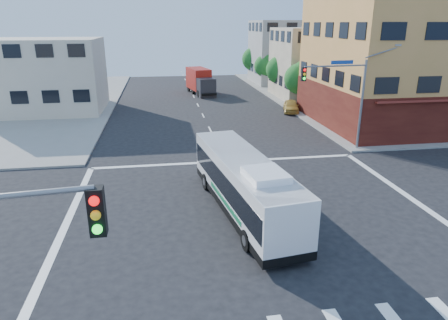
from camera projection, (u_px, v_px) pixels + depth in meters
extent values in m
plane|color=black|center=(256.00, 222.00, 20.23)|extent=(120.00, 120.00, 0.00)
cube|color=gray|center=(435.00, 92.00, 58.08)|extent=(50.00, 50.00, 0.15)
cube|color=#D8934D|center=(417.00, 51.00, 38.19)|extent=(18.00, 15.00, 14.00)
cube|color=#5A1F14|center=(409.00, 103.00, 39.82)|extent=(18.09, 15.08, 4.00)
cube|color=beige|center=(322.00, 63.00, 53.04)|extent=(12.00, 10.00, 9.00)
cube|color=#979692|center=(290.00, 52.00, 65.95)|extent=(12.00, 10.00, 10.00)
cube|color=beige|center=(46.00, 76.00, 44.42)|extent=(12.00, 10.00, 8.00)
cylinder|color=gray|center=(361.00, 106.00, 30.78)|extent=(0.18, 0.18, 7.00)
cylinder|color=gray|center=(336.00, 66.00, 29.16)|extent=(5.01, 0.62, 0.12)
cube|color=black|center=(304.00, 74.00, 28.72)|extent=(0.32, 0.30, 1.00)
sphere|color=#FF0C0C|center=(305.00, 70.00, 28.47)|extent=(0.20, 0.20, 0.20)
sphere|color=yellow|center=(305.00, 74.00, 28.56)|extent=(0.20, 0.20, 0.20)
sphere|color=#19FF33|center=(304.00, 78.00, 28.66)|extent=(0.20, 0.20, 0.20)
cube|color=navy|center=(342.00, 62.00, 29.20)|extent=(1.80, 0.22, 0.28)
cube|color=gray|center=(398.00, 45.00, 29.92)|extent=(0.50, 0.22, 0.14)
cube|color=black|center=(97.00, 211.00, 7.76)|extent=(0.32, 0.30, 1.00)
sphere|color=#FF0C0C|center=(94.00, 201.00, 7.51)|extent=(0.20, 0.20, 0.20)
sphere|color=yellow|center=(96.00, 215.00, 7.60)|extent=(0.20, 0.20, 0.20)
sphere|color=#19FF33|center=(97.00, 229.00, 7.70)|extent=(0.20, 0.20, 0.20)
cylinder|color=#3B2915|center=(298.00, 99.00, 47.81)|extent=(0.28, 0.28, 1.92)
sphere|color=#17531C|center=(299.00, 79.00, 47.03)|extent=(3.60, 3.60, 3.60)
sphere|color=#17531C|center=(304.00, 71.00, 46.52)|extent=(2.52, 2.52, 2.52)
cylinder|color=#3B2915|center=(279.00, 88.00, 55.27)|extent=(0.28, 0.28, 1.99)
sphere|color=#17531C|center=(280.00, 70.00, 54.45)|extent=(3.80, 3.80, 3.80)
sphere|color=#17531C|center=(284.00, 63.00, 53.92)|extent=(2.66, 2.66, 2.66)
cylinder|color=#3B2915|center=(265.00, 81.00, 62.76)|extent=(0.28, 0.28, 1.89)
sphere|color=#17531C|center=(265.00, 66.00, 62.01)|extent=(3.40, 3.40, 3.40)
sphere|color=#17531C|center=(268.00, 60.00, 61.52)|extent=(2.38, 2.38, 2.38)
cylinder|color=#3B2915|center=(253.00, 74.00, 70.21)|extent=(0.28, 0.28, 2.03)
sphere|color=#17531C|center=(253.00, 59.00, 69.36)|extent=(4.00, 4.00, 4.00)
sphere|color=#17531C|center=(256.00, 53.00, 68.81)|extent=(2.80, 2.80, 2.80)
cube|color=black|center=(244.00, 203.00, 21.16)|extent=(3.93, 11.52, 0.42)
cube|color=white|center=(244.00, 183.00, 20.79)|extent=(3.91, 11.50, 2.68)
cube|color=black|center=(244.00, 180.00, 20.73)|extent=(3.91, 11.17, 1.17)
cube|color=black|center=(215.00, 151.00, 25.81)|extent=(2.19, 0.36, 1.27)
cube|color=#E5590C|center=(215.00, 137.00, 25.53)|extent=(1.79, 0.29, 0.26)
cube|color=white|center=(244.00, 160.00, 20.37)|extent=(3.83, 11.27, 0.11)
cube|color=white|center=(266.00, 175.00, 17.75)|extent=(1.94, 2.28, 0.34)
cube|color=#146F41|center=(224.00, 202.00, 20.25)|extent=(0.72, 5.12, 0.26)
cube|color=#146F41|center=(268.00, 196.00, 20.92)|extent=(0.72, 5.12, 0.26)
cylinder|color=black|center=(206.00, 182.00, 24.13)|extent=(0.41, 1.01, 0.98)
cylinder|color=#99999E|center=(204.00, 182.00, 24.09)|extent=(0.10, 0.49, 0.49)
cylinder|color=black|center=(241.00, 178.00, 24.74)|extent=(0.41, 1.01, 0.98)
cylinder|color=#99999E|center=(243.00, 177.00, 24.78)|extent=(0.10, 0.49, 0.49)
cylinder|color=black|center=(247.00, 240.00, 17.60)|extent=(0.41, 1.01, 0.98)
cylinder|color=#99999E|center=(244.00, 241.00, 17.56)|extent=(0.10, 0.49, 0.49)
cylinder|color=black|center=(293.00, 233.00, 18.21)|extent=(0.41, 1.01, 0.98)
cylinder|color=#99999E|center=(296.00, 233.00, 18.25)|extent=(0.10, 0.49, 0.49)
cube|color=#27272C|center=(206.00, 88.00, 54.06)|extent=(2.59, 2.51, 2.52)
cube|color=black|center=(208.00, 86.00, 53.12)|extent=(2.02, 0.45, 0.97)
cube|color=#A21B12|center=(198.00, 79.00, 57.09)|extent=(3.29, 5.77, 2.91)
cube|color=black|center=(201.00, 90.00, 56.55)|extent=(3.53, 8.02, 0.29)
cylinder|color=black|center=(199.00, 94.00, 54.17)|extent=(0.45, 1.00, 0.97)
cylinder|color=black|center=(213.00, 93.00, 54.81)|extent=(0.45, 1.00, 0.97)
cylinder|color=black|center=(193.00, 91.00, 56.67)|extent=(0.45, 1.00, 0.97)
cylinder|color=black|center=(207.00, 90.00, 57.32)|extent=(0.45, 1.00, 0.97)
cylinder|color=black|center=(189.00, 88.00, 58.83)|extent=(0.45, 1.00, 0.97)
cylinder|color=black|center=(202.00, 87.00, 59.48)|extent=(0.45, 1.00, 0.97)
imported|color=gold|center=(291.00, 106.00, 45.00)|extent=(2.57, 4.30, 1.37)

